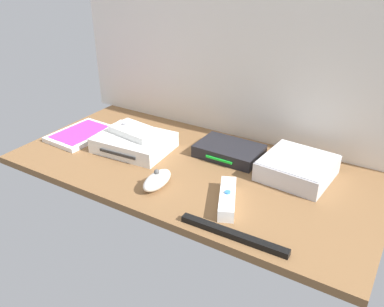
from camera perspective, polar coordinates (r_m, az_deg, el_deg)
ground_plane at (r=110.30cm, az=-0.00°, el=-2.30°), size 100.00×48.00×2.00cm
back_wall at (r=119.23cm, az=6.45°, el=16.85°), size 110.00×1.20×64.00cm
game_console at (r=119.23cm, az=-8.16°, el=1.58°), size 22.11×17.65×4.40cm
mini_computer at (r=107.42cm, az=14.67°, el=-1.95°), size 18.22×18.22×5.30cm
game_case at (r=131.30cm, az=-15.44°, el=2.67°), size 14.57×19.68×1.56cm
network_router at (r=114.76cm, az=5.28°, el=0.38°), size 18.11×12.52×3.40cm
remote_wand at (r=94.39cm, az=5.02°, el=-6.34°), size 9.35×14.97×3.40cm
remote_nunchuk at (r=100.15cm, az=-4.96°, el=-3.78°), size 4.42×10.01×5.10cm
remote_classic_pad at (r=118.76cm, az=-8.12°, el=3.19°), size 15.34×9.85×2.40cm
sensor_bar at (r=85.22cm, az=5.84°, el=-11.36°), size 24.03×2.31×1.40cm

